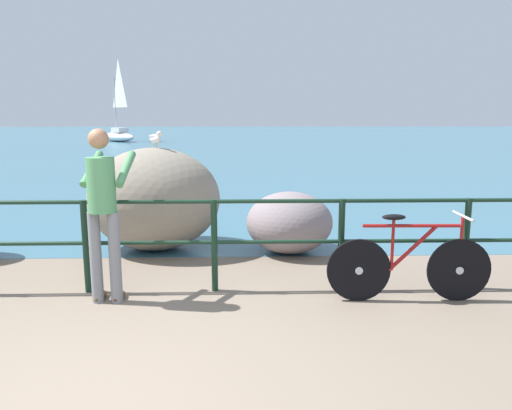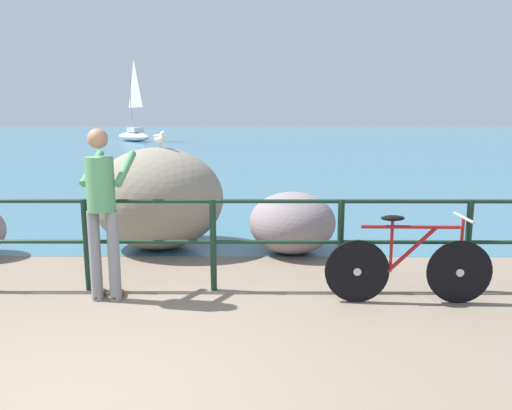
{
  "view_description": "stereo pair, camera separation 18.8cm",
  "coord_description": "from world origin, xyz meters",
  "px_view_note": "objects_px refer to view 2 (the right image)",
  "views": [
    {
      "loc": [
        1.0,
        -2.93,
        1.89
      ],
      "look_at": [
        1.16,
        2.57,
        0.89
      ],
      "focal_mm": 33.93,
      "sensor_mm": 36.0,
      "label": 1
    },
    {
      "loc": [
        1.19,
        -2.93,
        1.89
      ],
      "look_at": [
        1.16,
        2.57,
        0.89
      ],
      "focal_mm": 33.93,
      "sensor_mm": 36.0,
      "label": 2
    }
  ],
  "objects_px": {
    "bicycle": "(409,266)",
    "sailboat": "(134,132)",
    "breakwater_boulder_right": "(292,223)",
    "person_at_railing": "(103,207)",
    "seagull": "(159,137)",
    "breakwater_boulder_main": "(158,198)"
  },
  "relations": [
    {
      "from": "sailboat",
      "to": "bicycle",
      "type": "bearing_deg",
      "value": 157.52
    },
    {
      "from": "breakwater_boulder_right",
      "to": "breakwater_boulder_main",
      "type": "bearing_deg",
      "value": 172.96
    },
    {
      "from": "bicycle",
      "to": "breakwater_boulder_right",
      "type": "relative_size",
      "value": 1.4
    },
    {
      "from": "person_at_railing",
      "to": "bicycle",
      "type": "bearing_deg",
      "value": -86.46
    },
    {
      "from": "sailboat",
      "to": "seagull",
      "type": "bearing_deg",
      "value": 153.79
    },
    {
      "from": "sailboat",
      "to": "breakwater_boulder_right",
      "type": "bearing_deg",
      "value": 156.82
    },
    {
      "from": "breakwater_boulder_main",
      "to": "seagull",
      "type": "distance_m",
      "value": 0.87
    },
    {
      "from": "breakwater_boulder_main",
      "to": "seagull",
      "type": "height_order",
      "value": "seagull"
    },
    {
      "from": "bicycle",
      "to": "breakwater_boulder_main",
      "type": "distance_m",
      "value": 3.67
    },
    {
      "from": "breakwater_boulder_right",
      "to": "person_at_railing",
      "type": "bearing_deg",
      "value": -138.85
    },
    {
      "from": "breakwater_boulder_right",
      "to": "seagull",
      "type": "bearing_deg",
      "value": 171.89
    },
    {
      "from": "bicycle",
      "to": "sailboat",
      "type": "relative_size",
      "value": 0.28
    },
    {
      "from": "sailboat",
      "to": "breakwater_boulder_main",
      "type": "bearing_deg",
      "value": 153.7
    },
    {
      "from": "bicycle",
      "to": "seagull",
      "type": "height_order",
      "value": "seagull"
    },
    {
      "from": "person_at_railing",
      "to": "breakwater_boulder_main",
      "type": "relative_size",
      "value": 0.95
    },
    {
      "from": "breakwater_boulder_right",
      "to": "sailboat",
      "type": "distance_m",
      "value": 33.03
    },
    {
      "from": "bicycle",
      "to": "seagull",
      "type": "distance_m",
      "value": 3.84
    },
    {
      "from": "person_at_railing",
      "to": "breakwater_boulder_right",
      "type": "bearing_deg",
      "value": -44.0
    },
    {
      "from": "seagull",
      "to": "breakwater_boulder_main",
      "type": "bearing_deg",
      "value": -90.82
    },
    {
      "from": "breakwater_boulder_main",
      "to": "sailboat",
      "type": "xyz_separation_m",
      "value": [
        -8.3,
        31.17,
        -0.02
      ]
    },
    {
      "from": "person_at_railing",
      "to": "sailboat",
      "type": "bearing_deg",
      "value": 18.65
    },
    {
      "from": "breakwater_boulder_main",
      "to": "breakwater_boulder_right",
      "type": "bearing_deg",
      "value": -7.04
    }
  ]
}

